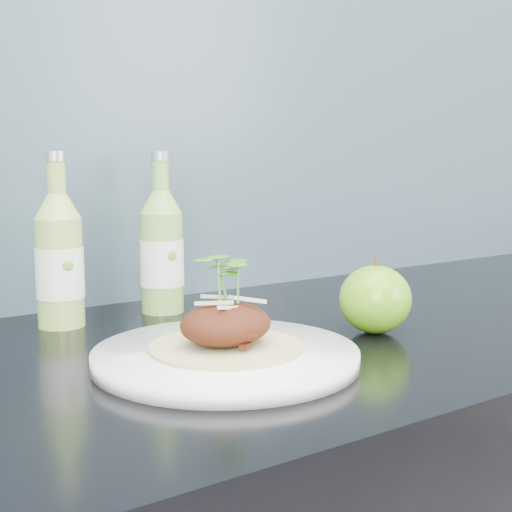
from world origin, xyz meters
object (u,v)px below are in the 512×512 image
object	(u,v)px
green_apple	(375,299)
cider_bottle_left	(60,261)
cider_bottle_right	(162,252)
dinner_plate	(226,356)

from	to	relation	value
green_apple	cider_bottle_left	distance (m)	0.40
cider_bottle_left	cider_bottle_right	size ratio (longest dim) A/B	1.00
dinner_plate	cider_bottle_left	world-z (taller)	cider_bottle_left
dinner_plate	green_apple	bearing A→B (deg)	1.91
dinner_plate	cider_bottle_left	size ratio (longest dim) A/B	1.57
green_apple	cider_bottle_left	size ratio (longest dim) A/B	0.50
dinner_plate	cider_bottle_right	size ratio (longest dim) A/B	1.57
cider_bottle_left	cider_bottle_right	bearing A→B (deg)	20.89
green_apple	cider_bottle_right	distance (m)	0.30
cider_bottle_right	dinner_plate	bearing A→B (deg)	-81.48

